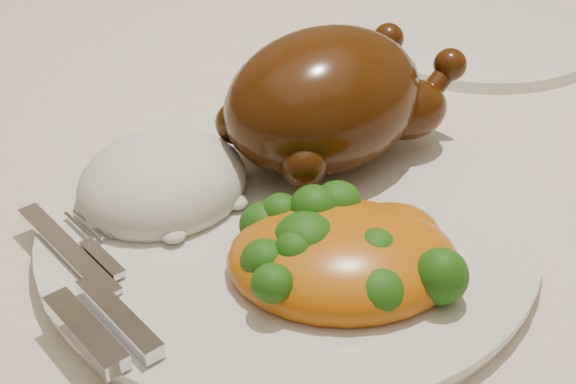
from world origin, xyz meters
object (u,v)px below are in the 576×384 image
object	(u,v)px
dinner_plate	(288,227)
side_plate	(472,33)
roast_chicken	(329,98)
dining_table	(375,244)

from	to	relation	value
dinner_plate	side_plate	distance (m)	0.36
dinner_plate	roast_chicken	distance (m)	0.10
dining_table	side_plate	bearing A→B (deg)	41.24
dining_table	roast_chicken	world-z (taller)	roast_chicken
dinner_plate	roast_chicken	size ratio (longest dim) A/B	1.55
dinner_plate	dining_table	bearing A→B (deg)	39.53
dinner_plate	side_plate	size ratio (longest dim) A/B	1.29
dinner_plate	side_plate	world-z (taller)	dinner_plate
dining_table	roast_chicken	distance (m)	0.17
dinner_plate	roast_chicken	bearing A→B (deg)	49.99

